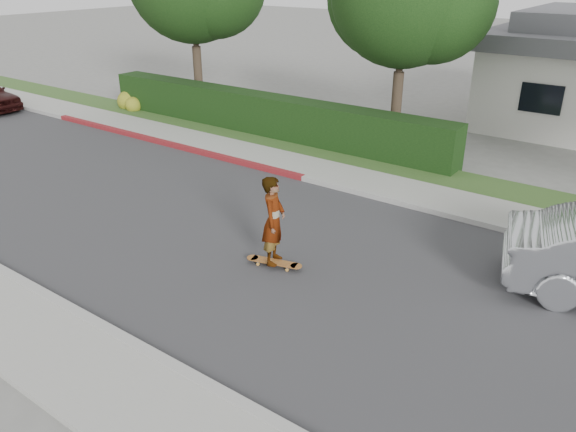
# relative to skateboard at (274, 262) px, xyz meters

# --- Properties ---
(ground) EXTENTS (120.00, 120.00, 0.00)m
(ground) POSITION_rel_skateboard_xyz_m (-3.43, 0.51, -0.11)
(ground) COLOR slate
(ground) RESTS_ON ground
(road) EXTENTS (60.00, 8.00, 0.01)m
(road) POSITION_rel_skateboard_xyz_m (-3.43, 0.51, -0.10)
(road) COLOR #2D2D30
(road) RESTS_ON ground
(curb_near) EXTENTS (60.00, 0.20, 0.15)m
(curb_near) POSITION_rel_skateboard_xyz_m (-3.43, -3.59, -0.03)
(curb_near) COLOR #9E9E99
(curb_near) RESTS_ON ground
(curb_far) EXTENTS (60.00, 0.20, 0.15)m
(curb_far) POSITION_rel_skateboard_xyz_m (-3.43, 4.61, -0.03)
(curb_far) COLOR #9E9E99
(curb_far) RESTS_ON ground
(curb_red_section) EXTENTS (12.00, 0.21, 0.15)m
(curb_red_section) POSITION_rel_skateboard_xyz_m (-8.43, 4.61, -0.03)
(curb_red_section) COLOR maroon
(curb_red_section) RESTS_ON ground
(sidewalk_far) EXTENTS (60.00, 1.60, 0.12)m
(sidewalk_far) POSITION_rel_skateboard_xyz_m (-3.43, 5.51, -0.05)
(sidewalk_far) COLOR gray
(sidewalk_far) RESTS_ON ground
(planting_strip) EXTENTS (60.00, 1.60, 0.10)m
(planting_strip) POSITION_rel_skateboard_xyz_m (-3.43, 7.11, -0.06)
(planting_strip) COLOR #2D4C1E
(planting_strip) RESTS_ON ground
(hedge) EXTENTS (15.00, 1.00, 1.50)m
(hedge) POSITION_rel_skateboard_xyz_m (-6.43, 7.71, 0.64)
(hedge) COLOR black
(hedge) RESTS_ON ground
(flowering_shrub) EXTENTS (1.40, 1.00, 0.90)m
(flowering_shrub) POSITION_rel_skateboard_xyz_m (-13.44, 7.24, 0.23)
(flowering_shrub) COLOR #2D4C19
(flowering_shrub) RESTS_ON ground
(skateboard) EXTENTS (1.26, 0.56, 0.12)m
(skateboard) POSITION_rel_skateboard_xyz_m (0.00, 0.00, 0.00)
(skateboard) COLOR gold
(skateboard) RESTS_ON ground
(skateboarder) EXTENTS (0.68, 0.81, 1.91)m
(skateboarder) POSITION_rel_skateboard_xyz_m (0.00, 0.00, 0.97)
(skateboarder) COLOR white
(skateboarder) RESTS_ON skateboard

